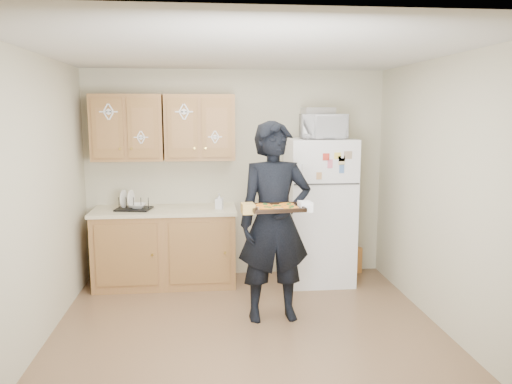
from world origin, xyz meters
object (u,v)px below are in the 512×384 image
at_px(refrigerator, 319,211).
at_px(microwave, 323,126).
at_px(baking_tray, 277,209).
at_px(dish_rack, 134,203).
at_px(person, 275,222).

bearing_deg(refrigerator, microwave, -70.25).
distance_m(baking_tray, dish_rack, 2.01).
bearing_deg(microwave, dish_rack, 179.84).
bearing_deg(person, microwave, 50.98).
height_order(person, dish_rack, person).
bearing_deg(baking_tray, person, 81.13).
distance_m(microwave, dish_rack, 2.33).
xyz_separation_m(refrigerator, person, (-0.67, -1.05, 0.11)).
bearing_deg(refrigerator, person, -122.60).
xyz_separation_m(baking_tray, microwave, (0.71, 1.30, 0.69)).
height_order(baking_tray, dish_rack, baking_tray).
relative_size(baking_tray, microwave, 0.91).
relative_size(refrigerator, dish_rack, 4.46).
relative_size(microwave, dish_rack, 1.33).
height_order(baking_tray, microwave, microwave).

